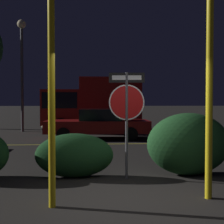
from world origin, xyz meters
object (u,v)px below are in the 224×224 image
(stop_sign, at_px, (127,104))
(passing_car_2, at_px, (98,124))
(yellow_pole_right, at_px, (209,99))
(hedge_bush_3, at_px, (189,144))
(delivery_truck, at_px, (92,103))
(hedge_bush_2, at_px, (74,155))
(yellow_pole_left, at_px, (52,104))
(street_lamp, at_px, (22,55))

(stop_sign, height_order, passing_car_2, stop_sign)
(yellow_pole_right, xyz_separation_m, hedge_bush_3, (0.21, 1.78, -1.04))
(yellow_pole_right, relative_size, passing_car_2, 0.72)
(passing_car_2, xyz_separation_m, delivery_truck, (-0.27, 3.66, 0.94))
(yellow_pole_right, distance_m, hedge_bush_2, 3.27)
(yellow_pole_left, xyz_separation_m, hedge_bush_3, (2.94, 2.04, -0.95))
(yellow_pole_left, relative_size, hedge_bush_3, 1.71)
(street_lamp, bearing_deg, yellow_pole_right, -65.33)
(street_lamp, bearing_deg, passing_car_2, -41.61)
(delivery_truck, bearing_deg, street_lamp, 88.70)
(stop_sign, xyz_separation_m, street_lamp, (-4.68, 11.47, 2.76))
(yellow_pole_right, distance_m, street_lamp, 14.54)
(passing_car_2, xyz_separation_m, street_lamp, (-4.27, 3.79, 3.74))
(stop_sign, distance_m, yellow_pole_left, 2.29)
(yellow_pole_left, distance_m, delivery_truck, 13.14)
(street_lamp, bearing_deg, yellow_pole_left, -76.24)
(hedge_bush_3, bearing_deg, passing_car_2, 104.43)
(yellow_pole_right, bearing_deg, stop_sign, 130.26)
(hedge_bush_2, height_order, passing_car_2, passing_car_2)
(yellow_pole_left, xyz_separation_m, yellow_pole_right, (2.72, 0.26, 0.09))
(yellow_pole_left, distance_m, hedge_bush_3, 3.70)
(yellow_pole_left, distance_m, street_lamp, 13.92)
(hedge_bush_2, xyz_separation_m, delivery_truck, (0.49, 11.12, 1.14))
(delivery_truck, height_order, street_lamp, street_lamp)
(yellow_pole_right, relative_size, delivery_truck, 0.63)
(yellow_pole_left, xyz_separation_m, hedge_bush_2, (0.27, 2.00, -1.18))
(hedge_bush_3, height_order, street_lamp, street_lamp)
(hedge_bush_2, bearing_deg, yellow_pole_right, -35.25)
(yellow_pole_left, height_order, delivery_truck, yellow_pole_left)
(hedge_bush_3, bearing_deg, yellow_pole_left, -145.26)
(stop_sign, height_order, hedge_bush_3, stop_sign)
(stop_sign, distance_m, yellow_pole_right, 1.99)
(hedge_bush_3, relative_size, passing_car_2, 0.40)
(yellow_pole_left, distance_m, passing_car_2, 9.56)
(yellow_pole_left, distance_m, hedge_bush_2, 2.33)
(hedge_bush_3, distance_m, street_lamp, 13.33)
(stop_sign, bearing_deg, delivery_truck, 97.63)
(yellow_pole_right, xyz_separation_m, hedge_bush_2, (-2.46, 1.74, -1.27))
(yellow_pole_left, relative_size, delivery_truck, 0.60)
(hedge_bush_2, height_order, delivery_truck, delivery_truck)
(yellow_pole_right, height_order, passing_car_2, yellow_pole_right)
(stop_sign, xyz_separation_m, yellow_pole_right, (1.28, -1.52, 0.10))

